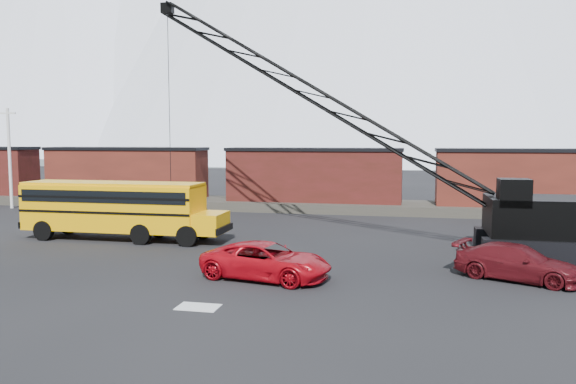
{
  "coord_description": "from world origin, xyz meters",
  "views": [
    {
      "loc": [
        7.27,
        -21.14,
        5.59
      ],
      "look_at": [
        1.53,
        5.37,
        3.0
      ],
      "focal_mm": 35.0,
      "sensor_mm": 36.0,
      "label": 1
    }
  ],
  "objects_px": {
    "red_pickup": "(267,261)",
    "maroon_suv": "(518,263)",
    "school_bus": "(119,207)",
    "crawler_crane": "(322,99)"
  },
  "relations": [
    {
      "from": "red_pickup",
      "to": "maroon_suv",
      "type": "xyz_separation_m",
      "value": [
        9.77,
        1.92,
        -0.02
      ]
    },
    {
      "from": "school_bus",
      "to": "red_pickup",
      "type": "height_order",
      "value": "school_bus"
    },
    {
      "from": "maroon_suv",
      "to": "crawler_crane",
      "type": "distance_m",
      "value": 13.5
    },
    {
      "from": "red_pickup",
      "to": "maroon_suv",
      "type": "distance_m",
      "value": 9.95
    },
    {
      "from": "crawler_crane",
      "to": "red_pickup",
      "type": "bearing_deg",
      "value": -94.76
    },
    {
      "from": "red_pickup",
      "to": "crawler_crane",
      "type": "relative_size",
      "value": 0.22
    },
    {
      "from": "school_bus",
      "to": "crawler_crane",
      "type": "height_order",
      "value": "crawler_crane"
    },
    {
      "from": "school_bus",
      "to": "maroon_suv",
      "type": "xyz_separation_m",
      "value": [
        19.92,
        -4.84,
        -1.09
      ]
    },
    {
      "from": "school_bus",
      "to": "crawler_crane",
      "type": "xyz_separation_m",
      "value": [
        10.91,
        2.37,
        5.93
      ]
    },
    {
      "from": "school_bus",
      "to": "crawler_crane",
      "type": "distance_m",
      "value": 12.64
    }
  ]
}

